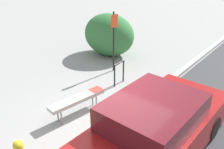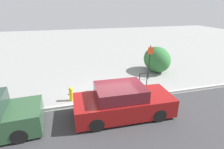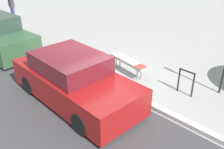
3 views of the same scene
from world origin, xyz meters
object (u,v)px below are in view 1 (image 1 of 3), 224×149
Objects in this scene: bike_rack at (119,71)px; parked_car_near at (155,129)px; sign_post at (114,37)px; bench at (78,99)px.

bike_rack is 0.19× the size of parked_car_near.
sign_post reaches higher than parked_car_near.
bench is 0.40× the size of parked_car_near.
bench is 3.28m from sign_post.
sign_post is at bearing 47.43° from bike_rack.
parked_car_near is (-2.21, -2.66, 0.16)m from bike_rack.
sign_post is 4.65m from parked_car_near.
parked_car_near is (-0.00, -2.44, 0.17)m from bench.
sign_post is at bearing 28.58° from bench.
bike_rack is 3.46m from parked_car_near.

